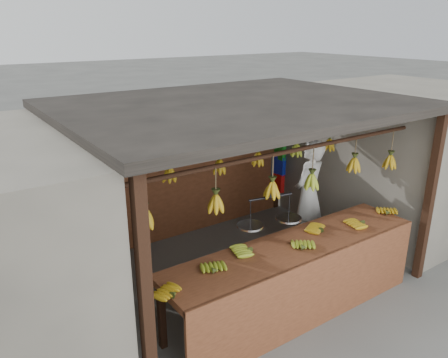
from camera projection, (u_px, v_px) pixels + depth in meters
ground at (236, 272)px, 6.14m from camera, size 80.00×80.00×0.00m
stall at (223, 130)px, 5.74m from camera, size 4.30×3.30×2.40m
neighbor_right at (402, 153)px, 7.68m from camera, size 3.00×3.00×2.30m
counter at (302, 265)px, 4.96m from camera, size 3.50×0.76×0.96m
hanging_bananas at (238, 162)px, 5.59m from camera, size 3.64×2.24×0.35m
balance_scale at (270, 219)px, 4.79m from camera, size 0.75×0.37×0.78m
vendor at (308, 195)px, 6.61m from camera, size 0.72×0.58×1.71m
bag_bundles at (280, 158)px, 7.88m from camera, size 0.08×0.26×1.28m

